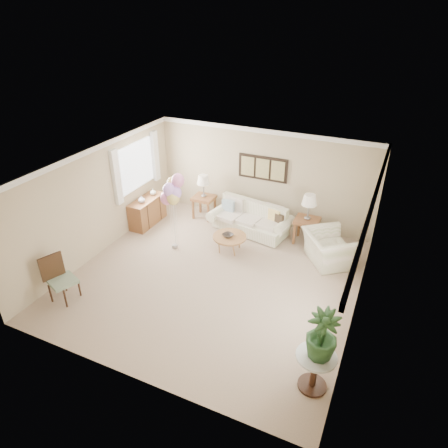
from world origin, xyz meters
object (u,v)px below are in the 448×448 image
object	(u,v)px
accent_chair	(59,277)
balloon_cluster	(173,191)
sofa	(251,221)
armchair	(328,248)
coffee_table	(230,237)

from	to	relation	value
accent_chair	balloon_cluster	size ratio (longest dim) A/B	0.50
sofa	armchair	distance (m)	2.23
coffee_table	armchair	bearing A→B (deg)	13.14
sofa	coffee_table	world-z (taller)	sofa
coffee_table	accent_chair	distance (m)	3.90
armchair	accent_chair	distance (m)	5.91
coffee_table	accent_chair	xyz separation A→B (m)	(-2.39, -3.08, 0.14)
armchair	sofa	bearing A→B (deg)	37.92
balloon_cluster	accent_chair	bearing A→B (deg)	-114.15
coffee_table	balloon_cluster	distance (m)	1.78
sofa	coffee_table	bearing A→B (deg)	-96.40
coffee_table	balloon_cluster	xyz separation A→B (m)	(-1.23, -0.48, 1.20)
sofa	coffee_table	distance (m)	1.13
accent_chair	coffee_table	bearing A→B (deg)	52.17
accent_chair	balloon_cluster	world-z (taller)	balloon_cluster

